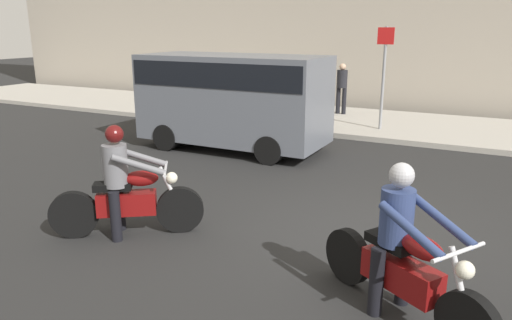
{
  "coord_description": "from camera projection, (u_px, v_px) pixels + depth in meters",
  "views": [
    {
      "loc": [
        1.59,
        -6.53,
        2.9
      ],
      "look_at": [
        -1.55,
        -0.4,
        1.01
      ],
      "focal_mm": 34.09,
      "sensor_mm": 36.0,
      "label": 1
    }
  ],
  "objects": [
    {
      "name": "pedestrian_bystander",
      "position": [
        342.0,
        85.0,
        15.71
      ],
      "size": [
        0.34,
        0.34,
        1.62
      ],
      "color": "black",
      "rests_on": "sidewalk_slab"
    },
    {
      "name": "street_sign_post",
      "position": [
        384.0,
        68.0,
        13.15
      ],
      "size": [
        0.44,
        0.08,
        2.77
      ],
      "color": "gray",
      "rests_on": "sidewalk_slab"
    },
    {
      "name": "parked_van_slate_gray",
      "position": [
        233.0,
        96.0,
        11.61
      ],
      "size": [
        4.46,
        1.96,
        2.26
      ],
      "color": "slate",
      "rests_on": "ground_plane"
    },
    {
      "name": "ground_plane",
      "position": [
        363.0,
        233.0,
        7.07
      ],
      "size": [
        80.0,
        80.0,
        0.0
      ],
      "primitive_type": "plane",
      "color": "black"
    },
    {
      "name": "sidewalk_slab",
      "position": [
        438.0,
        129.0,
        13.91
      ],
      "size": [
        40.0,
        4.4,
        0.14
      ],
      "primitive_type": "cube",
      "color": "#A8A399",
      "rests_on": "ground_plane"
    },
    {
      "name": "motorcycle_with_rider_gray",
      "position": [
        125.0,
        191.0,
        6.86
      ],
      "size": [
        1.85,
        1.34,
        1.61
      ],
      "color": "black",
      "rests_on": "ground_plane"
    },
    {
      "name": "motorcycle_with_rider_denim_blue",
      "position": [
        402.0,
        257.0,
        4.91
      ],
      "size": [
        1.98,
        1.29,
        1.62
      ],
      "color": "black",
      "rests_on": "ground_plane"
    }
  ]
}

